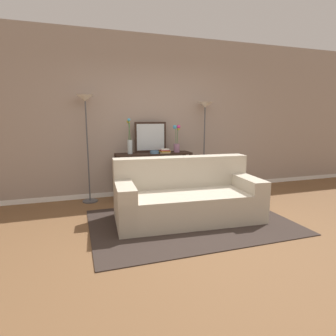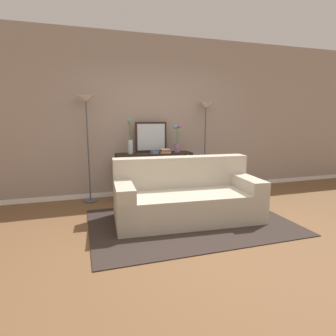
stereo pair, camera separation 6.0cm
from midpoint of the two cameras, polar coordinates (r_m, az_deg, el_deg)
name	(u,v)px [view 2 (the right image)]	position (r m, az deg, el deg)	size (l,w,h in m)	color
ground_plane	(204,239)	(3.59, 7.77, -14.05)	(16.00, 16.00, 0.02)	brown
back_wall	(155,117)	(5.44, -2.42, 10.31)	(12.00, 0.15, 2.95)	white
area_rug	(190,222)	(4.05, 4.89, -10.86)	(2.76, 1.89, 0.01)	#332823
couch	(186,198)	(4.09, 4.14, -6.10)	(2.10, 1.07, 0.88)	#BCB29E
console_table	(154,167)	(5.14, -2.47, 0.29)	(1.38, 0.37, 0.83)	black
floor_lamp_left	(87,119)	(4.97, -15.89, 9.58)	(0.28, 0.28, 1.83)	#4C4C51
floor_lamp_right	(205,122)	(5.50, 7.95, 9.25)	(0.28, 0.28, 1.75)	#4C4C51
wall_mirror	(151,137)	(5.23, -3.13, 6.31)	(0.59, 0.02, 0.55)	black
vase_tall_flowers	(130,141)	(4.99, -7.40, 5.55)	(0.09, 0.12, 0.62)	silver
vase_short_flowers	(177,141)	(5.19, 2.22, 5.42)	(0.14, 0.11, 0.50)	gray
fruit_bowl	(155,152)	(4.99, -2.36, 3.25)	(0.16, 0.16, 0.05)	#4C7093
book_stack	(165,151)	(5.04, -0.26, 3.44)	(0.19, 0.15, 0.08)	tan
book_row_under_console	(136,196)	(5.18, -6.12, -5.61)	(0.43, 0.18, 0.11)	slate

